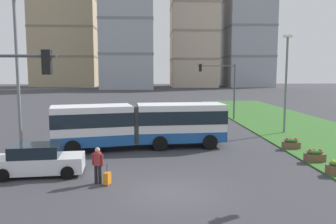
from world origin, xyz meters
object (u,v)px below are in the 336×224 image
flower_planter_2 (291,143)px  apartment_tower_centre (193,7)px  rolling_suitcase (107,178)px  apartment_tower_west (64,15)px  streetlight_median (286,80)px  flower_planter_1 (315,155)px  articulated_bus (141,124)px  car_black_sedan (103,112)px  apartment_tower_westcentre (127,6)px  traffic_light_far_right (222,82)px  apartment_tower_eastcentre (247,29)px  pedestrian_crossing (98,163)px  car_white_van (38,160)px  streetlight_left (18,72)px

flower_planter_2 → apartment_tower_centre: (5.50, 95.75, 26.25)m
rolling_suitcase → apartment_tower_west: apartment_tower_west is taller
rolling_suitcase → streetlight_median: streetlight_median is taller
flower_planter_1 → apartment_tower_west: size_ratio=0.02×
articulated_bus → apartment_tower_west: size_ratio=0.25×
articulated_bus → streetlight_median: size_ratio=1.46×
articulated_bus → car_black_sedan: (-4.55, 15.17, -0.90)m
articulated_bus → apartment_tower_westcentre: apartment_tower_westcentre is taller
traffic_light_far_right → apartment_tower_centre: apartment_tower_centre is taller
flower_planter_2 → traffic_light_far_right: traffic_light_far_right is taller
apartment_tower_west → apartment_tower_eastcentre: size_ratio=1.26×
apartment_tower_centre → pedestrian_crossing: bearing=-99.7°
streetlight_median → car_white_van: bearing=-147.6°
car_white_van → flower_planter_1: bearing=5.9°
car_black_sedan → traffic_light_far_right: (12.98, -2.01, 3.41)m
traffic_light_far_right → car_black_sedan: bearing=171.2°
car_black_sedan → streetlight_left: streetlight_left is taller
apartment_tower_westcentre → apartment_tower_eastcentre: bearing=17.6°
rolling_suitcase → apartment_tower_centre: apartment_tower_centre is taller
apartment_tower_west → apartment_tower_centre: apartment_tower_centre is taller
flower_planter_1 → flower_planter_2: 3.33m
traffic_light_far_right → rolling_suitcase: bearing=-115.2°
apartment_tower_eastcentre → rolling_suitcase: bearing=-109.1°
articulated_bus → apartment_tower_centre: 99.23m
car_white_van → apartment_tower_west: bearing=102.5°
car_white_van → apartment_tower_eastcentre: apartment_tower_eastcentre is taller
car_white_van → traffic_light_far_right: 23.60m
car_white_van → streetlight_left: 5.75m
articulated_bus → apartment_tower_west: 106.09m
car_black_sedan → flower_planter_2: bearing=-47.7°
rolling_suitcase → apartment_tower_westcentre: 93.31m
rolling_suitcase → streetlight_left: 8.89m
car_black_sedan → apartment_tower_eastcentre: (38.86, 79.93, 18.83)m
flower_planter_1 → streetlight_left: (-17.18, 1.51, 4.77)m
car_white_van → flower_planter_2: 15.99m
traffic_light_far_right → apartment_tower_centre: (7.24, 81.57, 22.52)m
rolling_suitcase → car_white_van: bearing=154.6°
traffic_light_far_right → apartment_tower_westcentre: bearing=101.7°
pedestrian_crossing → apartment_tower_westcentre: apartment_tower_westcentre is taller
apartment_tower_westcentre → apartment_tower_centre: (21.56, 12.41, 2.11)m
flower_planter_2 → apartment_tower_eastcentre: (24.14, 96.12, 19.16)m
streetlight_left → apartment_tower_eastcentre: apartment_tower_eastcentre is taller
rolling_suitcase → traffic_light_far_right: bearing=64.8°
flower_planter_2 → apartment_tower_centre: bearing=86.7°
apartment_tower_westcentre → car_white_van: bearing=-89.5°
car_white_van → pedestrian_crossing: 3.59m
car_white_van → flower_planter_2: size_ratio=4.13×
pedestrian_crossing → rolling_suitcase: bearing=-24.0°
rolling_suitcase → flower_planter_2: (11.54, 6.64, 0.11)m
apartment_tower_centre → streetlight_median: bearing=-92.3°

